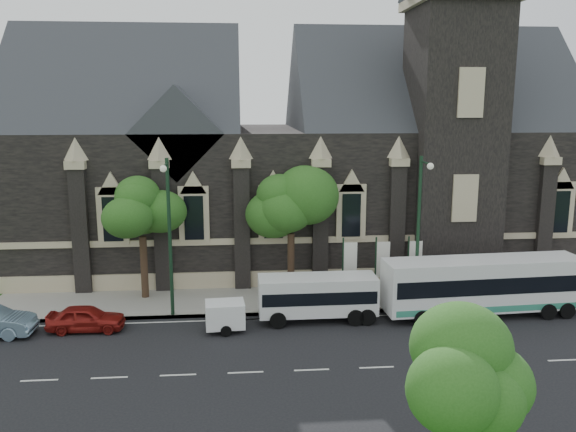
{
  "coord_description": "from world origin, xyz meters",
  "views": [
    {
      "loc": [
        -0.16,
        -24.53,
        11.99
      ],
      "look_at": [
        2.43,
        6.0,
        5.97
      ],
      "focal_mm": 36.52,
      "sensor_mm": 36.0,
      "label": 1
    }
  ],
  "objects": [
    {
      "name": "ground",
      "position": [
        0.0,
        0.0,
        0.0
      ],
      "size": [
        160.0,
        160.0,
        0.0
      ],
      "primitive_type": "plane",
      "color": "black",
      "rests_on": "ground"
    },
    {
      "name": "sidewalk",
      "position": [
        0.0,
        9.5,
        0.07
      ],
      "size": [
        80.0,
        5.0,
        0.15
      ],
      "primitive_type": "cube",
      "color": "#9A968C",
      "rests_on": "ground"
    },
    {
      "name": "museum",
      "position": [
        5.12,
        18.78,
        8.17
      ],
      "size": [
        40.0,
        17.7,
        29.9
      ],
      "color": "black",
      "rests_on": "ground"
    },
    {
      "name": "tree_park_east",
      "position": [
        6.18,
        -9.32,
        4.62
      ],
      "size": [
        3.4,
        3.4,
        6.28
      ],
      "color": "black",
      "rests_on": "ground"
    },
    {
      "name": "tree_walk_right",
      "position": [
        3.21,
        10.71,
        5.82
      ],
      "size": [
        4.08,
        4.08,
        7.8
      ],
      "color": "black",
      "rests_on": "ground"
    },
    {
      "name": "tree_walk_left",
      "position": [
        -5.8,
        10.7,
        5.73
      ],
      "size": [
        3.91,
        3.91,
        7.64
      ],
      "color": "black",
      "rests_on": "ground"
    },
    {
      "name": "street_lamp_near",
      "position": [
        10.0,
        7.09,
        5.11
      ],
      "size": [
        0.36,
        1.88,
        9.0
      ],
      "color": "#15311E",
      "rests_on": "ground"
    },
    {
      "name": "street_lamp_mid",
      "position": [
        -4.0,
        7.09,
        5.11
      ],
      "size": [
        0.36,
        1.88,
        9.0
      ],
      "color": "#15311E",
      "rests_on": "ground"
    },
    {
      "name": "banner_flag_left",
      "position": [
        6.29,
        9.0,
        2.38
      ],
      "size": [
        0.9,
        0.1,
        4.0
      ],
      "color": "#15311E",
      "rests_on": "ground"
    },
    {
      "name": "banner_flag_center",
      "position": [
        8.29,
        9.0,
        2.38
      ],
      "size": [
        0.9,
        0.1,
        4.0
      ],
      "color": "#15311E",
      "rests_on": "ground"
    },
    {
      "name": "banner_flag_right",
      "position": [
        10.29,
        9.0,
        2.38
      ],
      "size": [
        0.9,
        0.1,
        4.0
      ],
      "color": "#15311E",
      "rests_on": "ground"
    },
    {
      "name": "tour_coach",
      "position": [
        13.51,
        6.1,
        1.8
      ],
      "size": [
        11.43,
        3.18,
        3.3
      ],
      "rotation": [
        0.0,
        0.0,
        0.06
      ],
      "color": "silver",
      "rests_on": "ground"
    },
    {
      "name": "shuttle_bus",
      "position": [
        4.11,
        6.13,
        1.46
      ],
      "size": [
        6.53,
        2.38,
        2.51
      ],
      "rotation": [
        0.0,
        0.0,
        0.01
      ],
      "color": "silver",
      "rests_on": "ground"
    },
    {
      "name": "box_trailer",
      "position": [
        -1.0,
        5.0,
        0.9
      ],
      "size": [
        3.01,
        1.77,
        1.58
      ],
      "rotation": [
        0.0,
        0.0,
        0.07
      ],
      "color": "white",
      "rests_on": "ground"
    },
    {
      "name": "car_far_red",
      "position": [
        -8.36,
        5.66,
        0.69
      ],
      "size": [
        4.06,
        1.7,
        1.37
      ],
      "primitive_type": "imported",
      "rotation": [
        0.0,
        0.0,
        1.55
      ],
      "color": "maroon",
      "rests_on": "ground"
    }
  ]
}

